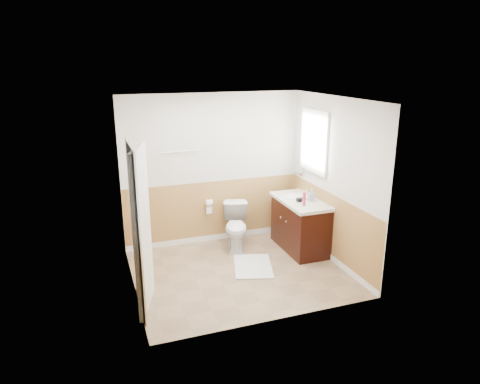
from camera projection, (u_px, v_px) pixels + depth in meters
name	position (u px, v px, depth m)	size (l,w,h in m)	color
floor	(239.00, 272.00, 6.41)	(3.00, 3.00, 0.00)	#8C7051
ceiling	(239.00, 99.00, 5.68)	(3.00, 3.00, 0.00)	white
wall_back	(213.00, 169.00, 7.22)	(3.00, 3.00, 0.00)	silver
wall_front	(278.00, 222.00, 4.87)	(3.00, 3.00, 0.00)	silver
wall_left	(129.00, 202.00, 5.56)	(3.00, 3.00, 0.00)	silver
wall_right	(334.00, 181.00, 6.53)	(3.00, 3.00, 0.00)	silver
wainscot_back	(214.00, 212.00, 7.42)	(3.00, 3.00, 0.00)	#B58748
wainscot_front	(276.00, 282.00, 5.10)	(3.00, 3.00, 0.00)	#B58748
wainscot_left	(134.00, 256.00, 5.78)	(2.60, 2.60, 0.00)	#B58748
wainscot_right	(330.00, 228.00, 6.74)	(2.60, 2.60, 0.00)	#B58748
toilet	(236.00, 227.00, 7.16)	(0.41, 0.71, 0.73)	white
bath_mat	(253.00, 266.00, 6.57)	(0.55, 0.80, 0.02)	silver
vanity_cabinet	(300.00, 226.00, 7.09)	(0.55, 1.10, 0.80)	black
vanity_knob_left	(286.00, 222.00, 6.86)	(0.03, 0.03, 0.03)	#BBBBC2
vanity_knob_right	(281.00, 217.00, 7.04)	(0.03, 0.03, 0.03)	#B7B7BE
countertop	(301.00, 201.00, 6.97)	(0.60, 1.15, 0.05)	white
sink_basin	(297.00, 196.00, 7.10)	(0.36, 0.36, 0.02)	white
faucet	(307.00, 192.00, 7.14)	(0.02, 0.02, 0.14)	silver
lotion_bottle	(304.00, 199.00, 6.64)	(0.05, 0.05, 0.22)	#C03149
soap_dispenser	(312.00, 195.00, 6.87)	(0.09, 0.09, 0.20)	#979FAA
hair_dryer_body	(301.00, 199.00, 6.86)	(0.07, 0.07, 0.14)	black
hair_dryer_handle	(300.00, 202.00, 6.84)	(0.03, 0.03, 0.07)	black
mirror_panel	(299.00, 148.00, 7.42)	(0.02, 0.35, 0.90)	silver
window_frame	(314.00, 142.00, 6.90)	(0.04, 0.80, 1.00)	white
window_glass	(315.00, 141.00, 6.91)	(0.01, 0.70, 0.90)	white
door	(142.00, 230.00, 5.25)	(0.05, 0.80, 2.04)	white
door_frame	(136.00, 230.00, 5.23)	(0.02, 0.92, 2.10)	white
door_knob	(144.00, 226.00, 5.59)	(0.06, 0.06, 0.06)	silver
towel_bar	(180.00, 152.00, 6.89)	(0.02, 0.02, 0.62)	silver
tp_holder_bar	(209.00, 203.00, 7.28)	(0.02, 0.02, 0.14)	silver
tp_roll	(209.00, 203.00, 7.28)	(0.11, 0.11, 0.10)	white
tp_sheet	(209.00, 209.00, 7.31)	(0.10, 0.01, 0.16)	white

